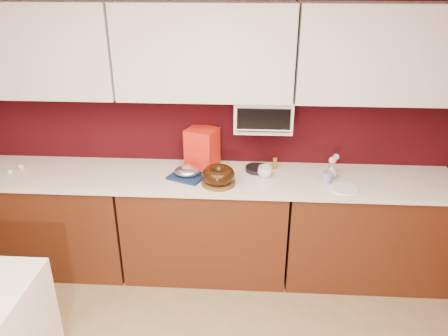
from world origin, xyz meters
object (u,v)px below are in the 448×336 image
coffee_mug (265,171)px  flower_vase (331,170)px  toaster_oven (263,114)px  bundt_cake (218,175)px  foil_ham_nest (187,171)px  blue_jar (327,178)px  pandoro_box (202,147)px

coffee_mug → flower_vase: 0.52m
toaster_oven → flower_vase: (0.55, -0.13, -0.41)m
toaster_oven → bundt_cake: toaster_oven is taller
foil_ham_nest → coffee_mug: 0.61m
flower_vase → blue_jar: bearing=-116.0°
bundt_cake → flower_vase: bundt_cake is taller
blue_jar → coffee_mug: bearing=171.4°
foil_ham_nest → pandoro_box: (0.09, 0.24, 0.11)m
pandoro_box → blue_jar: size_ratio=3.60×
toaster_oven → blue_jar: size_ratio=5.03×
foil_ham_nest → flower_vase: size_ratio=1.69×
pandoro_box → foil_ham_nest: bearing=-91.2°
pandoro_box → bundt_cake: bearing=-45.5°
toaster_oven → flower_vase: size_ratio=3.69×
flower_vase → bundt_cake: bearing=-168.7°
foil_ham_nest → blue_jar: 1.09m
coffee_mug → blue_jar: 0.48m
toaster_oven → coffee_mug: toaster_oven is taller
toaster_oven → coffee_mug: (0.03, -0.16, -0.42)m
bundt_cake → coffee_mug: size_ratio=2.27×
bundt_cake → coffee_mug: 0.39m
toaster_oven → pandoro_box: (-0.49, 0.04, -0.31)m
toaster_oven → blue_jar: toaster_oven is taller
foil_ham_nest → toaster_oven: bearing=18.8°
blue_jar → toaster_oven: bearing=155.5°
bundt_cake → pandoro_box: bearing=114.6°
toaster_oven → foil_ham_nest: (-0.59, -0.20, -0.42)m
flower_vase → pandoro_box: bearing=170.5°
toaster_oven → coffee_mug: size_ratio=4.08×
pandoro_box → coffee_mug: pandoro_box is taller
toaster_oven → foil_ham_nest: bearing=-161.2°
foil_ham_nest → pandoro_box: pandoro_box is taller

